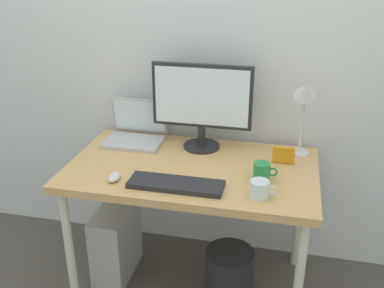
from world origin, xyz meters
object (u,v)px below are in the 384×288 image
photo_frame (283,155)px  coffee_mug (262,172)px  monitor (202,102)px  keyboard (176,184)px  mouse (114,177)px  wastebasket (229,275)px  glass_cup (260,189)px  desk_lamp (304,102)px  desk (192,178)px  laptop (136,131)px  computer_tower (116,242)px

photo_frame → coffee_mug: bearing=-114.2°
monitor → keyboard: monitor is taller
keyboard → mouse: bearing=-178.8°
monitor → wastebasket: 0.94m
glass_cup → wastebasket: (-0.14, 0.17, -0.63)m
monitor → desk_lamp: monitor is taller
mouse → wastebasket: 0.83m
mouse → desk_lamp: bearing=28.9°
keyboard → photo_frame: 0.59m
desk_lamp → photo_frame: desk_lamp is taller
photo_frame → keyboard: bearing=-143.0°
desk → desk_lamp: 0.68m
coffee_mug → wastebasket: (-0.14, 0.00, -0.64)m
laptop → desk: bearing=-33.0°
photo_frame → wastebasket: size_ratio=0.37×
photo_frame → desk: bearing=-164.0°
monitor → desk_lamp: size_ratio=1.25×
keyboard → photo_frame: size_ratio=4.00×
desk_lamp → coffee_mug: 0.44m
laptop → keyboard: (0.36, -0.48, -0.05)m
desk_lamp → mouse: 1.01m
desk_lamp → photo_frame: size_ratio=3.88×
monitor → wastebasket: size_ratio=1.78×
computer_tower → glass_cup: bearing=-16.2°
laptop → keyboard: size_ratio=0.73×
coffee_mug → computer_tower: coffee_mug is taller
mouse → computer_tower: mouse is taller
mouse → coffee_mug: (0.68, 0.16, 0.03)m
laptop → keyboard: 0.60m
laptop → desk_lamp: bearing=-0.9°
keyboard → mouse: 0.30m
coffee_mug → monitor: bearing=139.0°
keyboard → glass_cup: 0.38m
mouse → computer_tower: size_ratio=0.21×
photo_frame → wastebasket: 0.71m
monitor → wastebasket: (0.22, -0.31, -0.86)m
photo_frame → computer_tower: (-0.89, -0.13, -0.58)m
laptop → mouse: laptop is taller
mouse → coffee_mug: bearing=13.0°
desk → computer_tower: size_ratio=2.97×
mouse → glass_cup: 0.68m
glass_cup → keyboard: bearing=178.1°
computer_tower → wastebasket: size_ratio=1.40×
keyboard → coffee_mug: size_ratio=3.82×
coffee_mug → wastebasket: 0.65m
glass_cup → monitor: bearing=127.3°
laptop → wastebasket: bearing=-28.1°
desk_lamp → mouse: desk_lamp is taller
desk_lamp → keyboard: desk_lamp is taller
keyboard → desk_lamp: bearing=40.1°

